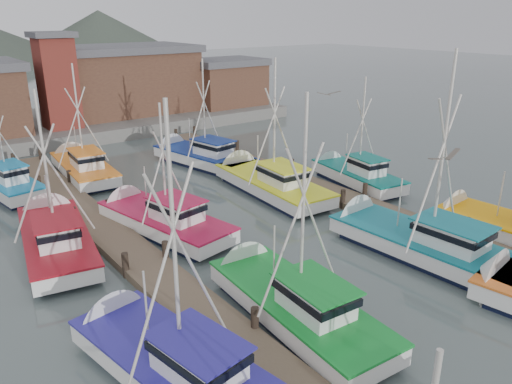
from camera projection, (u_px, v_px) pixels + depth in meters
ground at (331, 268)px, 23.40m from camera, size 260.00×260.00×0.00m
dock_left at (156, 275)px, 22.38m from camera, size 2.30×46.00×1.50m
dock_right at (365, 206)px, 30.34m from camera, size 2.30×46.00×1.50m
quay at (72, 124)px, 50.93m from camera, size 44.00×16.00×1.20m
shed_center at (124, 79)px, 52.96m from camera, size 14.84×9.54×6.90m
shed_right at (226, 82)px, 57.25m from camera, size 8.48×6.36×5.20m
lookout_tower at (57, 80)px, 45.12m from camera, size 3.60×3.60×8.50m
boat_4 at (288, 301)px, 19.47m from camera, size 3.87×9.43×9.68m
boat_5 at (416, 241)px, 24.56m from camera, size 4.37×10.47×10.86m
boat_6 at (168, 361)px, 16.11m from camera, size 4.26×9.49×10.02m
boat_8 at (159, 219)px, 27.20m from camera, size 4.46×9.48×7.89m
boat_9 at (267, 182)px, 33.16m from camera, size 3.96×10.38×9.71m
boat_10 at (55, 237)px, 25.06m from camera, size 4.50×9.86×8.97m
boat_11 at (353, 174)px, 34.77m from camera, size 3.65×8.31×8.06m
boat_12 at (82, 167)px, 36.43m from camera, size 3.59×9.31×8.89m
boat_13 at (199, 156)px, 39.21m from camera, size 4.61×9.91×9.01m
boat_14 at (5, 183)px, 32.99m from camera, size 3.45×8.08×6.99m
gull_near at (444, 157)px, 13.42m from camera, size 1.55×0.65×0.24m
gull_far at (329, 94)px, 27.29m from camera, size 1.51×0.66×0.24m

